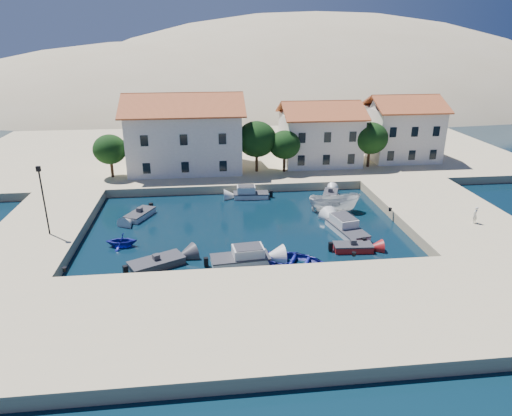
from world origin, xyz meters
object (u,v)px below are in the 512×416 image
at_px(cabin_cruiser_south, 240,258).
at_px(boat_east, 334,211).
at_px(cabin_cruiser_east, 347,228).
at_px(pedestrian, 475,215).
at_px(building_left, 185,131).
at_px(lamppost, 43,194).
at_px(building_mid, 320,132).
at_px(rowboat_south, 296,266).
at_px(building_right, 402,127).

bearing_deg(cabin_cruiser_south, boat_east, 38.35).
xyz_separation_m(cabin_cruiser_east, boat_east, (0.30, 5.62, -0.48)).
bearing_deg(pedestrian, boat_east, -67.12).
bearing_deg(building_left, lamppost, -119.90).
height_order(building_left, pedestrian, building_left).
bearing_deg(lamppost, building_mid, 35.45).
height_order(lamppost, boat_east, lamppost).
xyz_separation_m(lamppost, cabin_cruiser_east, (27.01, -0.57, -4.28)).
distance_m(lamppost, cabin_cruiser_east, 27.35).
distance_m(building_left, cabin_cruiser_east, 26.34).
bearing_deg(rowboat_south, cabin_cruiser_east, -21.50).
distance_m(boat_east, pedestrian, 13.53).
bearing_deg(building_mid, pedestrian, -67.82).
bearing_deg(pedestrian, building_mid, -104.00).
height_order(cabin_cruiser_east, boat_east, cabin_cruiser_east).
bearing_deg(building_mid, cabin_cruiser_east, -96.58).
xyz_separation_m(cabin_cruiser_south, boat_east, (10.80, 10.53, -0.48)).
bearing_deg(lamppost, building_left, 60.10).
bearing_deg(lamppost, cabin_cruiser_east, -1.21).
relative_size(building_mid, rowboat_south, 1.99).
bearing_deg(building_left, cabin_cruiser_east, -52.98).
distance_m(lamppost, pedestrian, 38.97).
distance_m(building_right, rowboat_south, 35.49).
relative_size(building_right, boat_east, 1.76).
distance_m(rowboat_south, cabin_cruiser_east, 8.43).
bearing_deg(rowboat_south, boat_east, -4.55).
relative_size(building_left, building_mid, 1.40).
bearing_deg(building_left, building_right, 3.81).
distance_m(building_right, pedestrian, 24.28).
height_order(cabin_cruiser_south, pedestrian, pedestrian).
distance_m(lamppost, cabin_cruiser_south, 17.92).
height_order(building_left, rowboat_south, building_left).
xyz_separation_m(building_mid, building_right, (12.00, 1.00, 0.25)).
distance_m(building_mid, cabin_cruiser_south, 29.88).
relative_size(building_mid, cabin_cruiser_east, 1.90).
relative_size(cabin_cruiser_south, rowboat_south, 0.94).
xyz_separation_m(building_left, cabin_cruiser_south, (5.01, -25.49, -5.46)).
bearing_deg(boat_east, rowboat_south, 156.26).
relative_size(cabin_cruiser_south, boat_east, 0.92).
bearing_deg(rowboat_south, cabin_cruiser_south, 102.50).
height_order(building_right, cabin_cruiser_south, building_right).
bearing_deg(building_right, building_left, -176.19).
bearing_deg(building_right, boat_east, -129.92).
xyz_separation_m(building_left, building_mid, (18.00, 1.00, -0.71)).
distance_m(lamppost, boat_east, 28.18).
xyz_separation_m(lamppost, boat_east, (27.31, 5.04, -4.75)).
bearing_deg(building_right, cabin_cruiser_south, -132.27).
xyz_separation_m(lamppost, rowboat_south, (20.97, -6.43, -4.75)).
height_order(lamppost, cabin_cruiser_east, lamppost).
bearing_deg(building_left, cabin_cruiser_south, -78.88).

